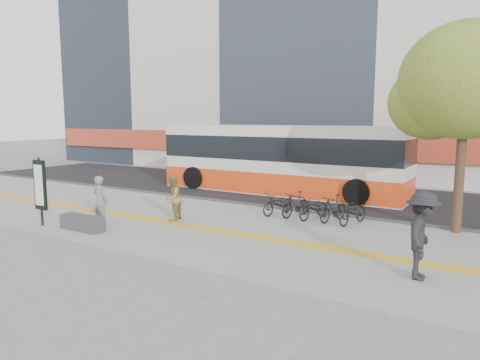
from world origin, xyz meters
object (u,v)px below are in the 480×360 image
Objects in this scene: seated_woman at (100,200)px; pedestrian_tan at (172,198)px; signboard at (40,186)px; street_tree at (466,84)px; bench at (83,223)px; pedestrian_dark at (422,235)px; bus at (279,161)px.

seated_woman is 2.32m from pedestrian_tan.
pedestrian_tan is (3.09, 2.80, -0.51)m from signboard.
street_tree is 11.74m from seated_woman.
pedestrian_tan is (-8.29, -3.53, -3.66)m from street_tree.
bench is 9.71m from pedestrian_dark.
bench is 1.94m from signboard.
bus is at bearing 71.21° from signboard.
signboard reaches higher than seated_woman.
bus is (-7.98, 3.68, -2.98)m from street_tree.
pedestrian_tan reaches higher than bench.
seated_woman reaches higher than pedestrian_tan.
bench is 0.84× the size of pedestrian_dark.
pedestrian_tan is at bearing -130.83° from seated_woman.
bus reaches higher than seated_woman.
signboard is at bearing -108.79° from bus.
street_tree is 0.54× the size of bus.
bus is 7.25m from pedestrian_tan.
seated_woman is at bearing 35.99° from signboard.
signboard reaches higher than bench.
bus reaches higher than bench.
bench is at bearing -100.54° from bus.
bus is 9.13m from seated_woman.
pedestrian_tan is at bearing 59.09° from bench.
bench is at bearing 10.81° from signboard.
street_tree reaches higher than bus.
bus is 7.59× the size of pedestrian_tan.
pedestrian_dark is at bearing 6.67° from bench.
pedestrian_tan is (1.58, 1.70, -0.03)m from seated_woman.
street_tree is (11.38, 6.33, 3.15)m from signboard.
seated_woman is (-0.09, 0.79, 0.58)m from bench.
street_tree is at bearing 29.07° from signboard.
signboard reaches higher than pedestrian_dark.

